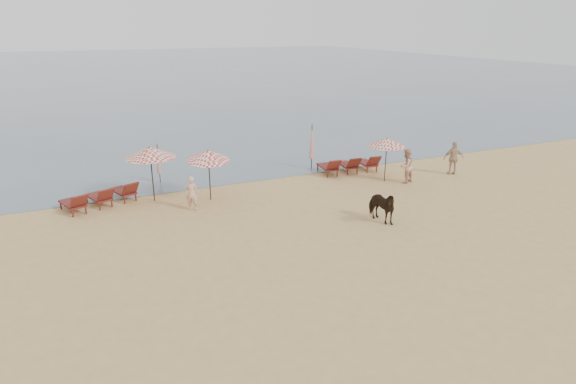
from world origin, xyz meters
The scene contains 13 objects.
ground centered at (0.00, 0.00, 0.00)m, with size 120.00×120.00×0.00m, color tan.
sea centered at (0.00, 80.00, 0.00)m, with size 160.00×140.00×0.06m, color #51606B.
lounger_cluster_left centered at (-6.80, 9.45, 0.44)m, with size 3.31×2.62×0.64m.
lounger_cluster_right centered at (5.48, 9.40, 0.45)m, with size 3.09×1.98×0.65m.
umbrella_open_left_a centered at (-4.61, 9.24, 2.21)m, with size 2.16×2.16×2.46m.
umbrella_open_left_b centered at (-2.29, 8.36, 2.04)m, with size 1.85×1.88×2.36m.
umbrella_open_right centered at (6.34, 7.41, 1.99)m, with size 1.82×1.82×2.22m.
umbrella_closed_left centered at (-3.91, 11.76, 1.21)m, with size 0.24×0.24×1.97m.
umbrella_closed_right centered at (3.98, 10.83, 1.49)m, with size 0.29×0.29×2.42m.
cow centered at (3.15, 3.13, 0.67)m, with size 0.72×1.58×1.33m, color black.
beachgoer_left centered at (-3.31, 7.45, 0.74)m, with size 0.54×0.35×1.48m, color #DCA589.
beachgoer_right_a centered at (7.15, 6.84, 0.85)m, with size 0.83×0.64×1.70m, color tan.
beachgoer_right_b centered at (10.24, 6.95, 0.87)m, with size 1.02×0.42×1.74m, color tan.
Camera 1 is at (-7.34, -11.48, 7.40)m, focal length 30.00 mm.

